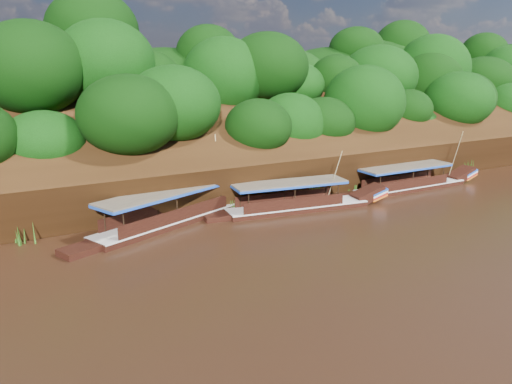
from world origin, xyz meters
TOP-DOWN VIEW (x-y plane):
  - ground at (0.00, 0.00)m, footprint 160.00×160.00m
  - riverbank at (-0.01, 22.73)m, footprint 120.00×30.06m
  - boat_0 at (12.11, 7.56)m, footprint 13.86×2.58m
  - boat_1 at (-0.54, 7.00)m, footprint 13.62×3.78m
  - boat_2 at (-9.75, 9.11)m, footprint 15.69×7.79m
  - reeds at (-2.50, 9.54)m, footprint 51.08×2.56m

SIDE VIEW (x-z plane):
  - ground at x=0.00m, z-range 0.00..0.00m
  - boat_0 at x=12.11m, z-range -2.28..3.30m
  - boat_1 at x=-0.54m, z-range -2.04..3.09m
  - boat_2 at x=-9.75m, z-range -2.58..3.72m
  - reeds at x=-2.50m, z-range -0.11..1.86m
  - riverbank at x=-0.01m, z-range -7.81..11.59m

